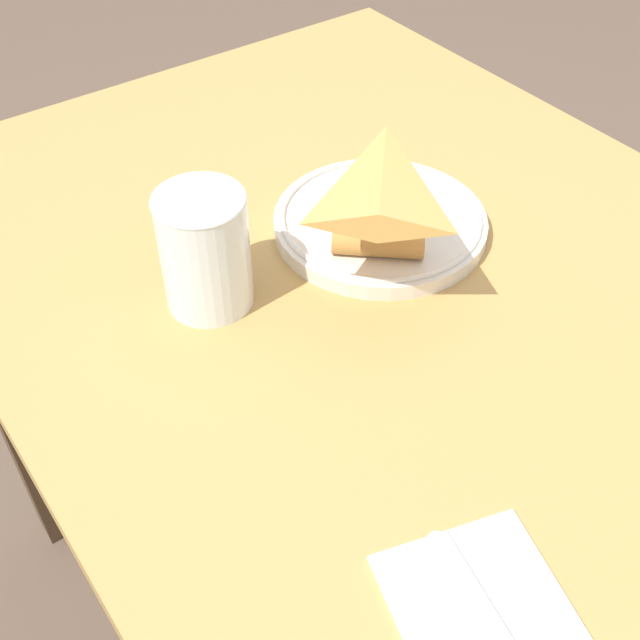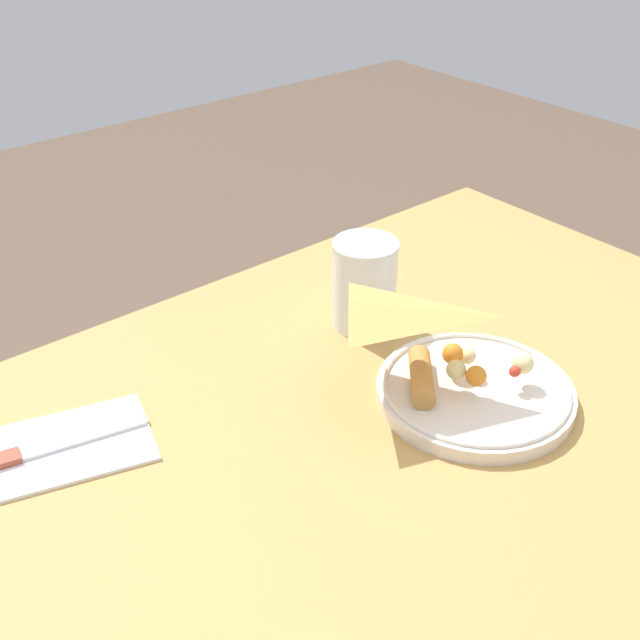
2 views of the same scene
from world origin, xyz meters
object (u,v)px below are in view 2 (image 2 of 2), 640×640
butter_knife (35,451)px  plate_pizza (478,387)px  milk_glass (364,286)px  dining_table (366,508)px  napkin_folded (47,451)px

butter_knife → plate_pizza: bearing=-15.5°
plate_pizza → milk_glass: milk_glass is taller
dining_table → milk_glass: bearing=49.7°
plate_pizza → milk_glass: size_ratio=1.90×
dining_table → butter_knife: size_ratio=5.49×
plate_pizza → butter_knife: (-0.40, 0.21, -0.01)m
plate_pizza → milk_glass: (0.01, 0.19, 0.04)m
plate_pizza → butter_knife: bearing=152.0°
dining_table → napkin_folded: bearing=146.4°
butter_knife → dining_table: bearing=-20.4°
plate_pizza → milk_glass: 0.19m
milk_glass → butter_knife: (-0.41, 0.02, -0.05)m
plate_pizza → napkin_folded: plate_pizza is taller
dining_table → napkin_folded: 0.34m
napkin_folded → butter_knife: 0.01m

